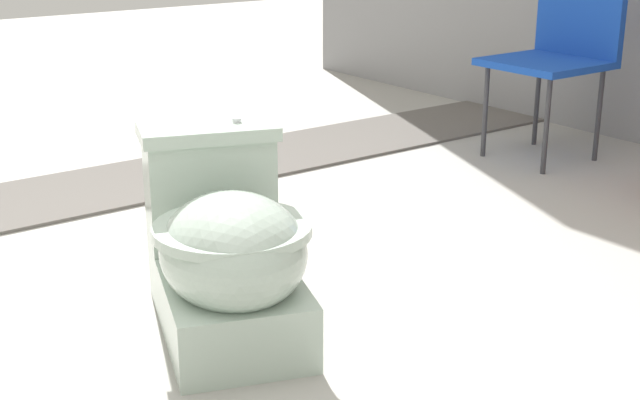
% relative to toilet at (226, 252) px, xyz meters
% --- Properties ---
extents(ground_plane, '(14.00, 14.00, 0.00)m').
position_rel_toilet_xyz_m(ground_plane, '(0.02, -0.17, -0.22)').
color(ground_plane, '#A8A59E').
extents(gravel_strip, '(0.56, 8.00, 0.01)m').
position_rel_toilet_xyz_m(gravel_strip, '(-1.35, 0.33, -0.21)').
color(gravel_strip, '#605B56').
rests_on(gravel_strip, ground).
extents(toilet, '(0.72, 0.56, 0.52)m').
position_rel_toilet_xyz_m(toilet, '(0.00, 0.00, 0.00)').
color(toilet, '#B2C6B7').
rests_on(toilet, ground).
extents(folding_chair_left, '(0.44, 0.44, 0.83)m').
position_rel_toilet_xyz_m(folding_chair_left, '(-0.62, 2.05, 0.29)').
color(folding_chair_left, '#1947B2').
rests_on(folding_chair_left, ground).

